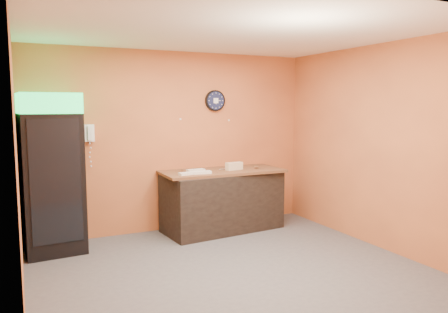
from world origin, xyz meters
TOP-DOWN VIEW (x-y plane):
  - floor at (0.00, 0.00)m, footprint 4.50×4.50m
  - back_wall at (0.00, 2.00)m, footprint 4.50×0.02m
  - left_wall at (-2.25, 0.00)m, footprint 0.02×4.00m
  - right_wall at (2.25, 0.00)m, footprint 0.02×4.00m
  - ceiling at (0.00, 0.00)m, footprint 4.50×4.00m
  - beverage_cooler at (-1.85, 1.60)m, footprint 0.79×0.80m
  - prep_counter at (0.64, 1.59)m, footprint 1.90×0.98m
  - wall_clock at (0.69, 1.97)m, footprint 0.34×0.06m
  - wall_phone at (-1.30, 1.95)m, footprint 0.13×0.11m
  - butcher_paper at (0.64, 1.59)m, footprint 1.91×0.83m
  - sub_roll_stack at (0.82, 1.53)m, footprint 0.30×0.15m
  - wrapped_sandwich_left at (-0.02, 1.39)m, footprint 0.27×0.15m
  - wrapped_sandwich_mid at (0.21, 1.39)m, footprint 0.29×0.14m
  - wrapped_sandwich_right at (0.20, 1.61)m, footprint 0.29×0.14m
  - kitchen_tool at (0.74, 1.61)m, footprint 0.06×0.06m

SIDE VIEW (x-z plane):
  - floor at x=0.00m, z-range 0.00..0.00m
  - prep_counter at x=0.64m, z-range 0.00..0.92m
  - butcher_paper at x=0.64m, z-range 0.92..0.96m
  - wrapped_sandwich_left at x=-0.02m, z-range 0.96..0.99m
  - wrapped_sandwich_right at x=0.20m, z-range 0.96..1.00m
  - wrapped_sandwich_mid at x=0.21m, z-range 0.96..1.00m
  - kitchen_tool at x=0.74m, z-range 0.96..1.01m
  - sub_roll_stack at x=0.82m, z-range 0.96..1.08m
  - beverage_cooler at x=-1.85m, z-range -0.02..2.10m
  - back_wall at x=0.00m, z-range 0.00..2.80m
  - left_wall at x=-2.25m, z-range 0.00..2.80m
  - right_wall at x=2.25m, z-range 0.00..2.80m
  - wall_phone at x=-1.30m, z-range 1.45..1.69m
  - wall_clock at x=0.69m, z-range 1.87..2.21m
  - ceiling at x=0.00m, z-range 2.79..2.81m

